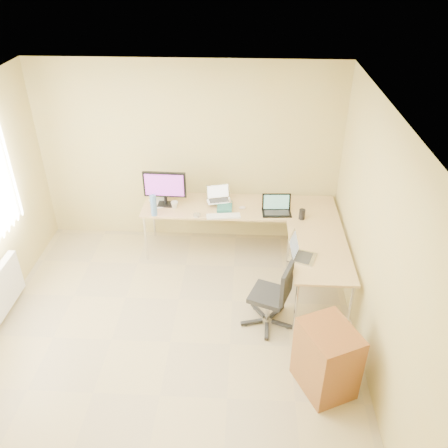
{
  "coord_description": "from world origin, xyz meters",
  "views": [
    {
      "loc": [
        0.79,
        -3.7,
        3.9
      ],
      "look_at": [
        0.55,
        1.1,
        0.9
      ],
      "focal_mm": 37.3,
      "sensor_mm": 36.0,
      "label": 1
    }
  ],
  "objects_px": {
    "desk_return": "(317,274)",
    "office_chair": "(269,289)",
    "laptop_center": "(219,194)",
    "mug": "(175,205)",
    "desk_fan": "(160,189)",
    "laptop_black": "(277,205)",
    "keyboard": "(223,216)",
    "water_bottle": "(154,205)",
    "cabinet": "(326,360)",
    "laptop_return": "(303,250)",
    "desk_main": "(239,228)",
    "monitor": "(165,189)"
  },
  "relations": [
    {
      "from": "desk_return",
      "to": "laptop_center",
      "type": "distance_m",
      "value": 1.72
    },
    {
      "from": "laptop_center",
      "to": "water_bottle",
      "type": "height_order",
      "value": "water_bottle"
    },
    {
      "from": "laptop_black",
      "to": "laptop_return",
      "type": "distance_m",
      "value": 1.03
    },
    {
      "from": "desk_fan",
      "to": "keyboard",
      "type": "bearing_deg",
      "value": -25.01
    },
    {
      "from": "water_bottle",
      "to": "cabinet",
      "type": "distance_m",
      "value": 2.94
    },
    {
      "from": "laptop_center",
      "to": "mug",
      "type": "relative_size",
      "value": 3.29
    },
    {
      "from": "water_bottle",
      "to": "desk_fan",
      "type": "xyz_separation_m",
      "value": [
        0.0,
        0.5,
        -0.02
      ]
    },
    {
      "from": "desk_return",
      "to": "laptop_return",
      "type": "bearing_deg",
      "value": -142.79
    },
    {
      "from": "desk_return",
      "to": "laptop_center",
      "type": "height_order",
      "value": "laptop_center"
    },
    {
      "from": "desk_main",
      "to": "desk_return",
      "type": "height_order",
      "value": "same"
    },
    {
      "from": "laptop_center",
      "to": "laptop_return",
      "type": "xyz_separation_m",
      "value": [
        1.04,
        -1.22,
        -0.03
      ]
    },
    {
      "from": "monitor",
      "to": "cabinet",
      "type": "height_order",
      "value": "monitor"
    },
    {
      "from": "keyboard",
      "to": "water_bottle",
      "type": "relative_size",
      "value": 1.52
    },
    {
      "from": "laptop_black",
      "to": "water_bottle",
      "type": "xyz_separation_m",
      "value": [
        -1.63,
        -0.13,
        0.03
      ]
    },
    {
      "from": "water_bottle",
      "to": "desk_fan",
      "type": "relative_size",
      "value": 1.19
    },
    {
      "from": "monitor",
      "to": "mug",
      "type": "bearing_deg",
      "value": -28.78
    },
    {
      "from": "mug",
      "to": "water_bottle",
      "type": "height_order",
      "value": "water_bottle"
    },
    {
      "from": "desk_return",
      "to": "mug",
      "type": "distance_m",
      "value": 2.11
    },
    {
      "from": "laptop_black",
      "to": "mug",
      "type": "distance_m",
      "value": 1.39
    },
    {
      "from": "desk_main",
      "to": "cabinet",
      "type": "bearing_deg",
      "value": -68.74
    },
    {
      "from": "desk_return",
      "to": "keyboard",
      "type": "distance_m",
      "value": 1.42
    },
    {
      "from": "desk_return",
      "to": "office_chair",
      "type": "xyz_separation_m",
      "value": [
        -0.6,
        -0.47,
        0.14
      ]
    },
    {
      "from": "monitor",
      "to": "laptop_center",
      "type": "distance_m",
      "value": 0.74
    },
    {
      "from": "keyboard",
      "to": "laptop_center",
      "type": "bearing_deg",
      "value": 95.18
    },
    {
      "from": "desk_fan",
      "to": "water_bottle",
      "type": "bearing_deg",
      "value": -86.6
    },
    {
      "from": "desk_fan",
      "to": "laptop_black",
      "type": "bearing_deg",
      "value": -9.43
    },
    {
      "from": "monitor",
      "to": "office_chair",
      "type": "distance_m",
      "value": 2.07
    },
    {
      "from": "desk_return",
      "to": "cabinet",
      "type": "xyz_separation_m",
      "value": [
        -0.06,
        -1.35,
        -0.01
      ]
    },
    {
      "from": "desk_main",
      "to": "mug",
      "type": "relative_size",
      "value": 26.98
    },
    {
      "from": "laptop_center",
      "to": "keyboard",
      "type": "relative_size",
      "value": 0.72
    },
    {
      "from": "desk_main",
      "to": "desk_fan",
      "type": "xyz_separation_m",
      "value": [
        -1.13,
        0.2,
        0.49
      ]
    },
    {
      "from": "desk_main",
      "to": "mug",
      "type": "height_order",
      "value": "mug"
    },
    {
      "from": "mug",
      "to": "laptop_return",
      "type": "height_order",
      "value": "laptop_return"
    },
    {
      "from": "laptop_black",
      "to": "desk_fan",
      "type": "relative_size",
      "value": 1.56
    },
    {
      "from": "desk_main",
      "to": "water_bottle",
      "type": "relative_size",
      "value": 9.03
    },
    {
      "from": "water_bottle",
      "to": "mug",
      "type": "bearing_deg",
      "value": 40.13
    },
    {
      "from": "desk_main",
      "to": "desk_return",
      "type": "distance_m",
      "value": 1.4
    },
    {
      "from": "keyboard",
      "to": "desk_fan",
      "type": "bearing_deg",
      "value": 143.84
    },
    {
      "from": "desk_main",
      "to": "mug",
      "type": "xyz_separation_m",
      "value": [
        -0.88,
        -0.09,
        0.41
      ]
    },
    {
      "from": "office_chair",
      "to": "desk_fan",
      "type": "bearing_deg",
      "value": 152.65
    },
    {
      "from": "laptop_return",
      "to": "office_chair",
      "type": "xyz_separation_m",
      "value": [
        -0.38,
        -0.3,
        -0.35
      ]
    },
    {
      "from": "laptop_return",
      "to": "desk_fan",
      "type": "bearing_deg",
      "value": 73.04
    },
    {
      "from": "keyboard",
      "to": "desk_return",
      "type": "bearing_deg",
      "value": -38.48
    },
    {
      "from": "mug",
      "to": "cabinet",
      "type": "distance_m",
      "value": 2.91
    },
    {
      "from": "desk_return",
      "to": "mug",
      "type": "relative_size",
      "value": 13.24
    },
    {
      "from": "water_bottle",
      "to": "laptop_black",
      "type": "bearing_deg",
      "value": 4.47
    },
    {
      "from": "keyboard",
      "to": "office_chair",
      "type": "height_order",
      "value": "office_chair"
    },
    {
      "from": "desk_main",
      "to": "monitor",
      "type": "distance_m",
      "value": 1.19
    },
    {
      "from": "keyboard",
      "to": "desk_fan",
      "type": "distance_m",
      "value": 1.05
    },
    {
      "from": "laptop_center",
      "to": "desk_fan",
      "type": "distance_m",
      "value": 0.85
    }
  ]
}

